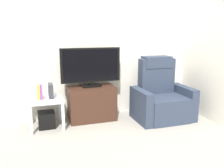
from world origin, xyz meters
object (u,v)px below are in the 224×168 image
Objects in this scene: side_table at (46,103)px; book_leftmost at (38,93)px; book_middle at (41,92)px; game_console at (51,91)px; tv_stand at (92,103)px; television at (91,66)px; subwoofer_box at (47,120)px; recliner_armchair at (161,98)px.

book_leftmost is (-0.10, -0.02, 0.19)m from side_table.
game_console is at bearing 11.55° from book_middle.
tv_stand is 0.79m from side_table.
game_console is at bearing 6.34° from side_table.
tv_stand is at bearing 8.44° from book_middle.
television reaches higher than subwoofer_box.
television is 0.91m from book_middle.
subwoofer_box is at bearing -172.40° from tv_stand.
television is 1.88× the size of side_table.
television is 3.91× the size of subwoofer_box.
side_table is at bearing 19.42° from book_middle.
book_leftmost is (-0.10, -0.02, 0.46)m from subwoofer_box.
recliner_armchair is 4.73× the size of game_console.
side_table is 0.21m from game_console.
television reaches higher than book_leftmost.
book_middle is 0.15m from game_console.
book_leftmost is (-0.87, -0.12, 0.29)m from tv_stand.
tv_stand is 0.93m from book_leftmost.
television is 0.94× the size of recliner_armchair.
game_console is at bearing 6.34° from subwoofer_box.
book_middle is (-0.83, -0.12, 0.30)m from tv_stand.
television is at bearing 175.28° from recliner_armchair.
side_table is 0.28m from subwoofer_box.
game_console reaches higher than book_leftmost.
television is 0.77m from game_console.
book_middle reaches higher than side_table.
side_table is at bearing -172.40° from tv_stand.
television is at bearing 90.00° from tv_stand.
recliner_armchair is at bearing -5.33° from side_table.
television is 4.73× the size of book_leftmost.
recliner_armchair is at bearing -5.89° from game_console.
tv_stand is 0.64m from television.
game_console is (0.19, 0.03, 0.01)m from book_leftmost.
television is at bearing 8.95° from side_table.
tv_stand is at bearing 7.76° from game_console.
recliner_armchair is 2.00× the size of side_table.
television is 1.35m from recliner_armchair.
book_middle reaches higher than book_leftmost.
subwoofer_box is (-0.77, -0.12, -0.81)m from television.
recliner_armchair reaches higher than game_console.
side_table is 0.20m from book_middle.
recliner_armchair is (1.19, -0.30, -0.57)m from television.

